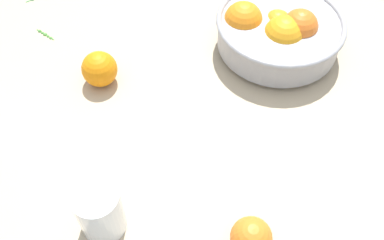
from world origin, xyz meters
The scene contains 6 objects.
ground_plane centered at (0.00, 0.00, -1.50)cm, with size 120.94×98.45×3.00cm, color tan.
fruit_bowl centered at (12.45, 27.60, 4.84)cm, with size 27.36×27.36×10.92cm.
second_glass centered at (-12.61, -19.14, 4.30)cm, with size 7.31×7.31×10.02cm.
loose_orange_0 centered at (-22.42, 11.51, 3.64)cm, with size 7.27×7.27×7.27cm, color orange.
loose_orange_1 centered at (11.15, -18.69, 3.29)cm, with size 6.58×6.58×6.58cm, color orange.
herb_sprig_0 centered at (-39.62, 23.12, 0.28)cm, with size 5.22×2.93×0.96cm.
Camera 1 is at (6.67, -46.24, 68.00)cm, focal length 40.99 mm.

